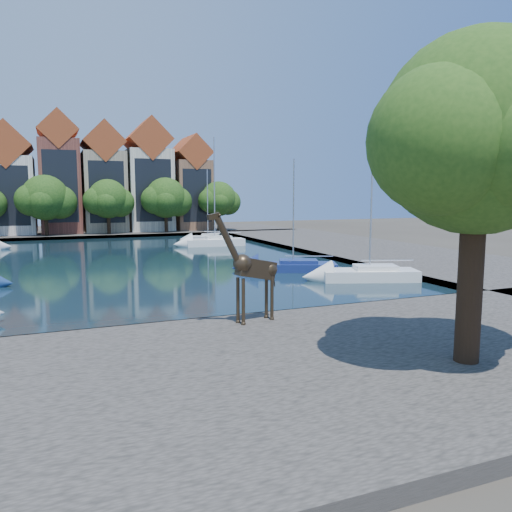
{
  "coord_description": "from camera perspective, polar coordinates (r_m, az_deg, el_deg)",
  "views": [
    {
      "loc": [
        -5.02,
        -21.25,
        6.05
      ],
      "look_at": [
        3.9,
        0.77,
        3.06
      ],
      "focal_mm": 35.0,
      "sensor_mm": 36.0,
      "label": 1
    }
  ],
  "objects": [
    {
      "name": "far_tree_mid_east",
      "position": [
        72.1,
        -16.48,
        6.14
      ],
      "size": [
        7.02,
        5.4,
        7.52
      ],
      "color": "#332114",
      "rests_on": "far_quay"
    },
    {
      "name": "near_quay",
      "position": [
        16.18,
        -2.55,
        -13.84
      ],
      "size": [
        50.0,
        14.0,
        0.5
      ],
      "primitive_type": "cube",
      "color": "#514C46",
      "rests_on": "ground"
    },
    {
      "name": "far_tree_mid_west",
      "position": [
        71.75,
        -22.88,
        6.0
      ],
      "size": [
        7.8,
        6.0,
        8.0
      ],
      "color": "#332114",
      "rests_on": "far_quay"
    },
    {
      "name": "townhouse_east_mid",
      "position": [
        78.43,
        -12.25,
        8.5
      ],
      "size": [
        6.43,
        9.18,
        16.65
      ],
      "color": "beige",
      "rests_on": "far_quay"
    },
    {
      "name": "sailboat_right_d",
      "position": [
        62.92,
        -5.52,
        2.16
      ],
      "size": [
        5.26,
        3.43,
        8.91
      ],
      "color": "silver",
      "rests_on": "water_basin"
    },
    {
      "name": "sailboat_right_c",
      "position": [
        57.44,
        -4.72,
        1.8
      ],
      "size": [
        6.78,
        2.84,
        12.26
      ],
      "color": "white",
      "rests_on": "water_basin"
    },
    {
      "name": "townhouse_center",
      "position": [
        77.27,
        -21.52,
        8.39
      ],
      "size": [
        5.44,
        9.18,
        16.93
      ],
      "color": "brown",
      "rests_on": "far_quay"
    },
    {
      "name": "ground",
      "position": [
        22.65,
        -8.53,
        -8.4
      ],
      "size": [
        160.0,
        160.0,
        0.0
      ],
      "primitive_type": "plane",
      "color": "#38332B",
      "rests_on": "ground"
    },
    {
      "name": "water_basin",
      "position": [
        45.92,
        -15.58,
        -0.62
      ],
      "size": [
        38.0,
        50.0,
        0.08
      ],
      "primitive_type": "cube",
      "color": "black",
      "rests_on": "ground"
    },
    {
      "name": "townhouse_east_end",
      "position": [
        79.79,
        -7.59,
        7.86
      ],
      "size": [
        5.44,
        9.18,
        14.43
      ],
      "color": "brown",
      "rests_on": "far_quay"
    },
    {
      "name": "far_quay",
      "position": [
        77.62,
        -18.3,
        2.52
      ],
      "size": [
        60.0,
        16.0,
        0.5
      ],
      "primitive_type": "cube",
      "color": "#514C46",
      "rests_on": "ground"
    },
    {
      "name": "plane_tree",
      "position": [
        17.66,
        24.3,
        11.82
      ],
      "size": [
        8.32,
        6.4,
        10.62
      ],
      "color": "#332114",
      "rests_on": "near_quay"
    },
    {
      "name": "townhouse_west_inner",
      "position": [
        77.44,
        -26.34,
        7.39
      ],
      "size": [
        6.43,
        9.18,
        15.15
      ],
      "color": "white",
      "rests_on": "far_quay"
    },
    {
      "name": "sailboat_right_b",
      "position": [
        38.74,
        4.25,
        -1.03
      ],
      "size": [
        7.0,
        4.7,
        8.58
      ],
      "color": "navy",
      "rests_on": "water_basin"
    },
    {
      "name": "far_tree_east",
      "position": [
        73.32,
        -10.21,
        6.42
      ],
      "size": [
        7.54,
        5.8,
        7.84
      ],
      "color": "#332114",
      "rests_on": "far_quay"
    },
    {
      "name": "far_tree_far_east",
      "position": [
        75.38,
        -4.22,
        6.4
      ],
      "size": [
        6.76,
        5.2,
        7.36
      ],
      "color": "#332114",
      "rests_on": "far_quay"
    },
    {
      "name": "sailboat_right_a",
      "position": [
        35.28,
        12.84,
        -1.8
      ],
      "size": [
        6.91,
        4.32,
        11.0
      ],
      "color": "white",
      "rests_on": "water_basin"
    },
    {
      "name": "giraffe_statue",
      "position": [
        21.39,
        -0.57,
        -1.43
      ],
      "size": [
        3.33,
        1.09,
        4.79
      ],
      "color": "#37291B",
      "rests_on": "near_quay"
    },
    {
      "name": "townhouse_east_inner",
      "position": [
        77.57,
        -17.03,
        8.1
      ],
      "size": [
        5.94,
        9.18,
        15.79
      ],
      "color": "tan",
      "rests_on": "far_quay"
    },
    {
      "name": "right_quay",
      "position": [
        54.61,
        11.45,
        0.92
      ],
      "size": [
        14.0,
        52.0,
        0.5
      ],
      "primitive_type": "cube",
      "color": "#514C46",
      "rests_on": "ground"
    }
  ]
}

